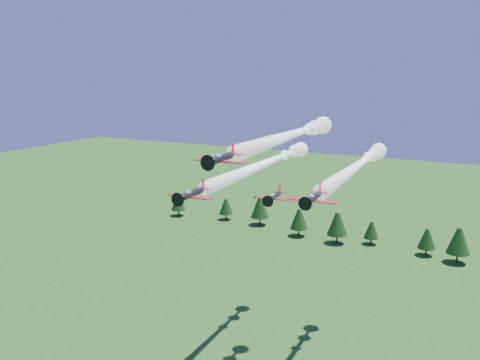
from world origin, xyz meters
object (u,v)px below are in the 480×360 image
at_px(plane_right, 360,164).
at_px(plane_slot, 274,196).
at_px(plane_lead, 294,134).
at_px(plane_left, 268,162).

height_order(plane_right, plane_slot, plane_right).
bearing_deg(plane_lead, plane_left, 127.45).
relative_size(plane_left, plane_right, 1.07).
bearing_deg(plane_left, plane_lead, -52.12).
relative_size(plane_lead, plane_slot, 7.33).
bearing_deg(plane_right, plane_slot, -107.52).
xyz_separation_m(plane_right, plane_slot, (-7.27, -26.34, -1.79)).
xyz_separation_m(plane_lead, plane_slot, (1.89, -13.17, -8.79)).
distance_m(plane_left, plane_slot, 29.26).
height_order(plane_lead, plane_left, plane_lead).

